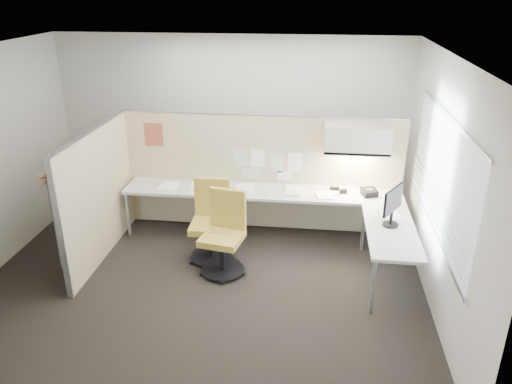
# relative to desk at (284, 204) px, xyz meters

# --- Properties ---
(floor) EXTENTS (5.50, 4.50, 0.01)m
(floor) POSITION_rel_desk_xyz_m (-0.93, -1.13, -0.61)
(floor) COLOR black
(floor) RESTS_ON ground
(ceiling) EXTENTS (5.50, 4.50, 0.01)m
(ceiling) POSITION_rel_desk_xyz_m (-0.93, -1.13, 2.20)
(ceiling) COLOR white
(ceiling) RESTS_ON wall_back
(wall_back) EXTENTS (5.50, 0.02, 2.80)m
(wall_back) POSITION_rel_desk_xyz_m (-0.93, 1.12, 0.80)
(wall_back) COLOR beige
(wall_back) RESTS_ON ground
(wall_front) EXTENTS (5.50, 0.02, 2.80)m
(wall_front) POSITION_rel_desk_xyz_m (-0.93, -3.38, 0.80)
(wall_front) COLOR beige
(wall_front) RESTS_ON ground
(wall_right) EXTENTS (0.02, 4.50, 2.80)m
(wall_right) POSITION_rel_desk_xyz_m (1.82, -1.13, 0.80)
(wall_right) COLOR beige
(wall_right) RESTS_ON ground
(window_pane) EXTENTS (0.01, 2.80, 1.30)m
(window_pane) POSITION_rel_desk_xyz_m (1.79, -1.13, 0.95)
(window_pane) COLOR #8F99A6
(window_pane) RESTS_ON wall_right
(partition_back) EXTENTS (4.10, 0.06, 1.75)m
(partition_back) POSITION_rel_desk_xyz_m (-0.38, 0.47, 0.27)
(partition_back) COLOR beige
(partition_back) RESTS_ON floor
(partition_left) EXTENTS (0.06, 2.20, 1.75)m
(partition_left) POSITION_rel_desk_xyz_m (-2.43, -0.63, 0.27)
(partition_left) COLOR beige
(partition_left) RESTS_ON floor
(desk) EXTENTS (4.00, 2.07, 0.73)m
(desk) POSITION_rel_desk_xyz_m (0.00, 0.00, 0.00)
(desk) COLOR beige
(desk) RESTS_ON floor
(overhead_bin) EXTENTS (0.90, 0.36, 0.38)m
(overhead_bin) POSITION_rel_desk_xyz_m (0.97, 0.26, 0.91)
(overhead_bin) COLOR beige
(overhead_bin) RESTS_ON partition_back
(task_light_strip) EXTENTS (0.60, 0.06, 0.02)m
(task_light_strip) POSITION_rel_desk_xyz_m (0.97, 0.26, 0.70)
(task_light_strip) COLOR #FFEABF
(task_light_strip) RESTS_ON overhead_bin
(pinned_papers) EXTENTS (1.01, 0.00, 0.47)m
(pinned_papers) POSITION_rel_desk_xyz_m (-0.30, 0.44, 0.43)
(pinned_papers) COLOR #8CBF8C
(pinned_papers) RESTS_ON partition_back
(poster) EXTENTS (0.28, 0.00, 0.35)m
(poster) POSITION_rel_desk_xyz_m (-1.98, 0.44, 0.82)
(poster) COLOR #F7501F
(poster) RESTS_ON partition_back
(chair_left) EXTENTS (0.57, 0.57, 1.08)m
(chair_left) POSITION_rel_desk_xyz_m (-0.94, -0.54, -0.10)
(chair_left) COLOR black
(chair_left) RESTS_ON floor
(chair_right) EXTENTS (0.58, 0.60, 1.07)m
(chair_right) POSITION_rel_desk_xyz_m (-0.71, -0.86, -0.10)
(chair_right) COLOR black
(chair_right) RESTS_ON floor
(monitor) EXTENTS (0.27, 0.42, 0.50)m
(monitor) POSITION_rel_desk_xyz_m (1.37, -0.77, 0.42)
(monitor) COLOR black
(monitor) RESTS_ON desk
(phone) EXTENTS (0.26, 0.25, 0.12)m
(phone) POSITION_rel_desk_xyz_m (1.18, 0.15, 0.18)
(phone) COLOR black
(phone) RESTS_ON desk
(stapler) EXTENTS (0.14, 0.04, 0.05)m
(stapler) POSITION_rel_desk_xyz_m (0.71, 0.29, 0.15)
(stapler) COLOR black
(stapler) RESTS_ON desk
(tape_dispenser) EXTENTS (0.11, 0.07, 0.06)m
(tape_dispenser) POSITION_rel_desk_xyz_m (0.83, 0.19, 0.16)
(tape_dispenser) COLOR black
(tape_dispenser) RESTS_ON desk
(coat_hook) EXTENTS (0.18, 0.47, 1.40)m
(coat_hook) POSITION_rel_desk_xyz_m (-2.51, -1.60, 0.81)
(coat_hook) COLOR silver
(coat_hook) RESTS_ON partition_left
(paper_stack_0) EXTENTS (0.25, 0.31, 0.03)m
(paper_stack_0) POSITION_rel_desk_xyz_m (-1.70, 0.09, 0.14)
(paper_stack_0) COLOR white
(paper_stack_0) RESTS_ON desk
(paper_stack_1) EXTENTS (0.23, 0.30, 0.02)m
(paper_stack_1) POSITION_rel_desk_xyz_m (-1.28, 0.20, 0.14)
(paper_stack_1) COLOR white
(paper_stack_1) RESTS_ON desk
(paper_stack_2) EXTENTS (0.24, 0.30, 0.05)m
(paper_stack_2) POSITION_rel_desk_xyz_m (-0.59, 0.13, 0.15)
(paper_stack_2) COLOR white
(paper_stack_2) RESTS_ON desk
(paper_stack_3) EXTENTS (0.24, 0.31, 0.02)m
(paper_stack_3) POSITION_rel_desk_xyz_m (0.11, 0.22, 0.14)
(paper_stack_3) COLOR white
(paper_stack_3) RESTS_ON desk
(paper_stack_4) EXTENTS (0.27, 0.33, 0.02)m
(paper_stack_4) POSITION_rel_desk_xyz_m (0.56, 0.06, 0.14)
(paper_stack_4) COLOR white
(paper_stack_4) RESTS_ON desk
(paper_stack_5) EXTENTS (0.28, 0.34, 0.02)m
(paper_stack_5) POSITION_rel_desk_xyz_m (1.40, -0.48, 0.14)
(paper_stack_5) COLOR white
(paper_stack_5) RESTS_ON desk
(paper_stack_6) EXTENTS (0.25, 0.32, 0.04)m
(paper_stack_6) POSITION_rel_desk_xyz_m (0.13, 0.13, 0.15)
(paper_stack_6) COLOR white
(paper_stack_6) RESTS_ON desk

